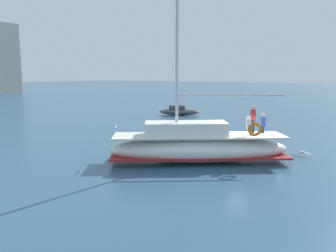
{
  "coord_description": "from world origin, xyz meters",
  "views": [
    {
      "loc": [
        -18.05,
        -7.22,
        4.66
      ],
      "look_at": [
        -1.86,
        3.57,
        1.8
      ],
      "focal_mm": 37.28,
      "sensor_mm": 36.0,
      "label": 1
    }
  ],
  "objects": [
    {
      "name": "moored_sloop_near",
      "position": [
        16.35,
        14.18,
        0.49
      ],
      "size": [
        2.95,
        4.71,
        5.66
      ],
      "color": "#4C4C51",
      "rests_on": "ground"
    },
    {
      "name": "main_sailboat",
      "position": [
        -1.9,
        1.64,
        0.92
      ],
      "size": [
        7.6,
        9.17,
        14.04
      ],
      "color": "white",
      "rests_on": "ground"
    },
    {
      "name": "seagull",
      "position": [
        2.72,
        -2.7,
        0.2
      ],
      "size": [
        0.49,
        1.08,
        0.17
      ],
      "color": "silver",
      "rests_on": "ground"
    },
    {
      "name": "ground_plane",
      "position": [
        0.0,
        0.0,
        0.0
      ],
      "size": [
        400.0,
        400.0,
        0.0
      ],
      "primitive_type": "plane",
      "color": "#2D516B"
    }
  ]
}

